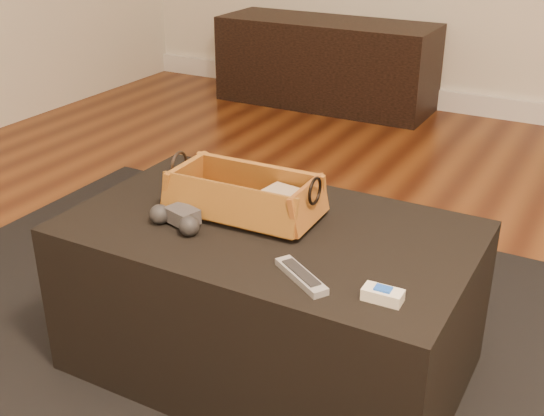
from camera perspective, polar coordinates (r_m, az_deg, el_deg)
The scene contains 10 objects.
baseboard at distance 4.10m, azimuth 20.45°, elevation 7.57°, with size 5.00×0.04×0.12m, color white.
media_cabinet at distance 4.15m, azimuth 4.54°, elevation 11.99°, with size 1.28×0.45×0.50m, color black.
area_rug at distance 1.88m, azimuth -1.01°, elevation -13.79°, with size 2.60×2.00×0.01m, color black.
ottoman at distance 1.79m, azimuth -0.25°, elevation -7.50°, with size 1.00×0.60×0.42m, color black.
tv_remote at distance 1.73m, azimuth -3.13°, elevation 0.20°, with size 0.21×0.05×0.02m, color black.
cloth_bundle at distance 1.71m, azimuth 1.16°, elevation 0.53°, with size 0.11×0.07×0.06m, color tan.
wicker_basket at distance 1.72m, azimuth -2.34°, elevation 0.90°, with size 0.40×0.22×0.14m.
game_controller at distance 1.68m, azimuth -7.92°, elevation -0.85°, with size 0.16×0.10×0.05m.
silver_remote at distance 1.45m, azimuth 2.45°, elevation -5.69°, with size 0.16×0.12×0.02m.
cream_gadget at distance 1.40m, azimuth 9.25°, elevation -7.17°, with size 0.08×0.04×0.03m.
Camera 1 is at (0.53, -1.17, 1.18)m, focal length 45.00 mm.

